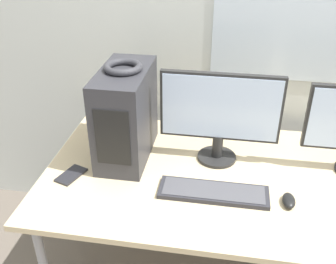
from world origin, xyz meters
TOP-DOWN VIEW (x-y plane):
  - wall_back at (0.00, 1.08)m, footprint 8.00×0.07m
  - desk at (0.00, 0.47)m, footprint 1.99×0.95m
  - pc_tower at (-0.64, 0.58)m, footprint 0.22×0.45m
  - headphones at (-0.64, 0.58)m, footprint 0.17×0.17m
  - monitor_main at (-0.20, 0.61)m, footprint 0.55×0.19m
  - keyboard at (-0.20, 0.33)m, footprint 0.47×0.14m
  - mouse at (0.11, 0.32)m, footprint 0.05×0.10m
  - cell_phone at (-0.86, 0.35)m, footprint 0.12×0.16m

SIDE VIEW (x-z plane):
  - desk at x=0.00m, z-range 0.33..1.07m
  - cell_phone at x=-0.86m, z-range 0.74..0.75m
  - keyboard at x=-0.20m, z-range 0.74..0.76m
  - mouse at x=0.11m, z-range 0.74..0.78m
  - pc_tower at x=-0.64m, z-range 0.74..1.18m
  - monitor_main at x=-0.20m, z-range 0.77..1.21m
  - headphones at x=-0.64m, z-range 1.18..1.21m
  - wall_back at x=0.00m, z-range 0.00..2.70m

